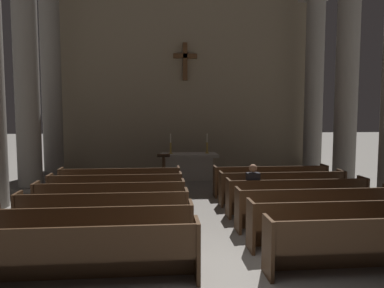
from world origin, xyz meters
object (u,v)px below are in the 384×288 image
object	(u,v)px
pew_right_row_1	(374,244)
pew_left_row_1	(81,254)
column_right_third	(347,83)
candlestick_left	(171,147)
pew_right_row_5	(282,188)
altar	(189,166)
lectern	(164,171)
pew_left_row_4	(111,201)
pew_right_row_3	(316,208)
pew_right_row_2	(340,223)
pew_right_row_4	(297,197)
column_left_fourth	(52,86)
pew_left_row_5	(116,191)
pew_right_row_6	(270,181)
pew_left_row_6	(121,183)
candlestick_right	(207,147)
lone_worshipper	(252,189)
column_right_fourth	(314,88)
pew_left_row_3	(104,214)
column_left_third	(27,80)
pew_left_row_2	(94,230)

from	to	relation	value
pew_right_row_1	pew_left_row_1	bearing A→B (deg)	180.00
column_right_third	candlestick_left	xyz separation A→B (m)	(-5.99, 1.72, -2.33)
pew_right_row_5	altar	world-z (taller)	altar
pew_right_row_5	lectern	bearing A→B (deg)	139.03
pew_left_row_4	pew_right_row_3	world-z (taller)	same
pew_left_row_4	pew_right_row_2	size ratio (longest dim) A/B	1.00
pew_right_row_4	column_left_fourth	size ratio (longest dim) A/B	0.48
pew_right_row_1	column_right_third	world-z (taller)	column_right_third
column_right_third	pew_right_row_5	bearing A→B (deg)	-142.39
pew_left_row_1	pew_left_row_5	distance (m)	4.32
pew_right_row_6	column_left_fourth	xyz separation A→B (m)	(-7.58, 3.88, 3.11)
column_left_fourth	lectern	world-z (taller)	column_left_fourth
pew_right_row_6	candlestick_left	xyz separation A→B (m)	(-2.98, 2.96, 0.78)
pew_left_row_6	pew_right_row_4	size ratio (longest dim) A/B	1.00
candlestick_right	lone_worshipper	distance (m)	5.13
column_right_fourth	candlestick_right	size ratio (longest dim) A/B	9.60
pew_right_row_4	candlestick_right	bearing A→B (deg)	107.18
column_right_fourth	altar	xyz separation A→B (m)	(-5.29, -0.92, -3.06)
pew_right_row_5	altar	size ratio (longest dim) A/B	1.60
pew_left_row_3	pew_right_row_5	bearing A→B (deg)	25.34
column_right_fourth	pew_left_row_4	bearing A→B (deg)	-141.43
pew_left_row_6	column_left_fourth	size ratio (longest dim) A/B	0.48
pew_left_row_4	altar	distance (m)	5.61
pew_left_row_5	pew_right_row_3	distance (m)	5.05
column_left_third	column_right_third	world-z (taller)	same
pew_right_row_2	column_left_third	xyz separation A→B (m)	(-7.58, 5.56, 3.11)
pew_right_row_1	candlestick_right	bearing A→B (deg)	100.72
pew_right_row_6	pew_right_row_4	bearing A→B (deg)	-90.00
pew_left_row_6	pew_right_row_6	size ratio (longest dim) A/B	1.00
candlestick_right	lectern	bearing A→B (deg)	-144.57
pew_right_row_1	pew_right_row_4	distance (m)	3.24
pew_left_row_4	pew_left_row_5	size ratio (longest dim) A/B	1.00
pew_right_row_4	pew_right_row_6	size ratio (longest dim) A/B	1.00
pew_right_row_5	pew_right_row_6	world-z (taller)	same
column_right_fourth	pew_right_row_3	bearing A→B (deg)	-112.91
column_right_fourth	lectern	distance (m)	7.30
pew_right_row_4	pew_right_row_3	bearing A→B (deg)	-90.00
pew_left_row_2	column_left_third	size ratio (longest dim) A/B	0.48
column_left_fourth	lone_worshipper	size ratio (longest dim) A/B	5.57
altar	pew_left_row_3	bearing A→B (deg)	-110.21
pew_right_row_6	column_right_third	distance (m)	4.51
pew_left_row_1	altar	bearing A→B (deg)	74.73
column_right_third	altar	distance (m)	6.35
pew_left_row_2	candlestick_left	bearing A→B (deg)	77.74
pew_left_row_4	candlestick_right	size ratio (longest dim) A/B	4.59
candlestick_left	pew_right_row_5	bearing A→B (deg)	-53.55
pew_right_row_6	lone_worshipper	world-z (taller)	lone_worshipper
column_left_fourth	candlestick_left	size ratio (longest dim) A/B	9.60
candlestick_right	pew_right_row_3	bearing A→B (deg)	-75.68
lone_worshipper	column_left_third	bearing A→B (deg)	152.43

